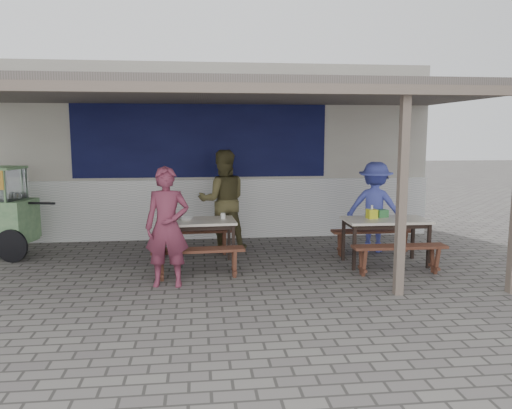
{
  "coord_description": "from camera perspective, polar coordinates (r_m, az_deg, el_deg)",
  "views": [
    {
      "loc": [
        -0.26,
        -7.04,
        2.13
      ],
      "look_at": [
        0.66,
        0.9,
        0.98
      ],
      "focal_mm": 35.0,
      "sensor_mm": 36.0,
      "label": 1
    }
  ],
  "objects": [
    {
      "name": "back_wall",
      "position": [
        10.63,
        -5.21,
        5.95
      ],
      "size": [
        9.0,
        1.28,
        3.5
      ],
      "color": "#B7B5A4",
      "rests_on": "ground"
    },
    {
      "name": "donation_box",
      "position": [
        8.47,
        14.19,
        -0.99
      ],
      "size": [
        0.21,
        0.17,
        0.12
      ],
      "primitive_type": "cube",
      "rotation": [
        0.0,
        0.0,
        0.28
      ],
      "color": "#35793F",
      "rests_on": "table_right"
    },
    {
      "name": "bench_left_wall",
      "position": [
        8.78,
        -7.1,
        -3.67
      ],
      "size": [
        1.37,
        0.35,
        0.45
      ],
      "rotation": [
        0.0,
        0.0,
        0.05
      ],
      "color": "brown",
      "rests_on": "ground"
    },
    {
      "name": "patron_street_side",
      "position": [
        7.01,
        -10.11,
        -2.54
      ],
      "size": [
        0.64,
        0.45,
        1.68
      ],
      "primitive_type": "imported",
      "rotation": [
        0.0,
        0.0,
        -0.08
      ],
      "color": "brown",
      "rests_on": "ground"
    },
    {
      "name": "condiment_bowl",
      "position": [
        7.99,
        -7.92,
        -1.62
      ],
      "size": [
        0.24,
        0.24,
        0.05
      ],
      "primitive_type": "imported",
      "rotation": [
        0.0,
        0.0,
        -0.15
      ],
      "color": "silver",
      "rests_on": "table_left"
    },
    {
      "name": "bench_right_street",
      "position": [
        7.85,
        16.05,
        -5.32
      ],
      "size": [
        1.43,
        0.29,
        0.45
      ],
      "rotation": [
        0.0,
        0.0,
        -0.01
      ],
      "color": "brown",
      "rests_on": "ground"
    },
    {
      "name": "condiment_jar",
      "position": [
        8.11,
        -3.79,
        -1.29
      ],
      "size": [
        0.08,
        0.08,
        0.09
      ],
      "primitive_type": "cylinder",
      "color": "silver",
      "rests_on": "table_left"
    },
    {
      "name": "bench_left_street",
      "position": [
        7.39,
        -6.61,
        -5.93
      ],
      "size": [
        1.37,
        0.35,
        0.45
      ],
      "rotation": [
        0.0,
        0.0,
        0.05
      ],
      "color": "brown",
      "rests_on": "ground"
    },
    {
      "name": "tissue_box",
      "position": [
        8.31,
        13.09,
        -1.05
      ],
      "size": [
        0.17,
        0.17,
        0.15
      ],
      "primitive_type": "cube",
      "rotation": [
        0.0,
        0.0,
        0.12
      ],
      "color": "gold",
      "rests_on": "table_right"
    },
    {
      "name": "bench_right_wall",
      "position": [
        8.96,
        13.15,
        -3.57
      ],
      "size": [
        1.43,
        0.29,
        0.45
      ],
      "rotation": [
        0.0,
        0.0,
        -0.01
      ],
      "color": "brown",
      "rests_on": "ground"
    },
    {
      "name": "patron_wall_side",
      "position": [
        9.02,
        -3.82,
        0.45
      ],
      "size": [
        0.93,
        0.74,
        1.83
      ],
      "primitive_type": "imported",
      "rotation": [
        0.0,
        0.0,
        3.2
      ],
      "color": "brown",
      "rests_on": "ground"
    },
    {
      "name": "ground",
      "position": [
        7.36,
        -4.33,
        -8.65
      ],
      "size": [
        60.0,
        60.0,
        0.0
      ],
      "primitive_type": "plane",
      "color": "#605D57",
      "rests_on": "ground"
    },
    {
      "name": "patron_right_table",
      "position": [
        9.21,
        13.43,
        -0.27
      ],
      "size": [
        1.21,
        1.03,
        1.62
      ],
      "primitive_type": "imported",
      "rotation": [
        0.0,
        0.0,
        2.63
      ],
      "color": "#4952BC",
      "rests_on": "ground"
    },
    {
      "name": "warung_roof",
      "position": [
        7.96,
        -4.69,
        12.39
      ],
      "size": [
        9.0,
        4.21,
        2.81
      ],
      "color": "#594F4C",
      "rests_on": "ground"
    },
    {
      "name": "table_right",
      "position": [
        8.34,
        14.59,
        -2.14
      ],
      "size": [
        1.34,
        0.74,
        0.75
      ],
      "rotation": [
        0.0,
        0.0,
        -0.01
      ],
      "color": "white",
      "rests_on": "ground"
    },
    {
      "name": "table_left",
      "position": [
        8.01,
        -6.92,
        -2.36
      ],
      "size": [
        1.29,
        0.8,
        0.75
      ],
      "rotation": [
        0.0,
        0.0,
        0.05
      ],
      "color": "white",
      "rests_on": "ground"
    }
  ]
}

